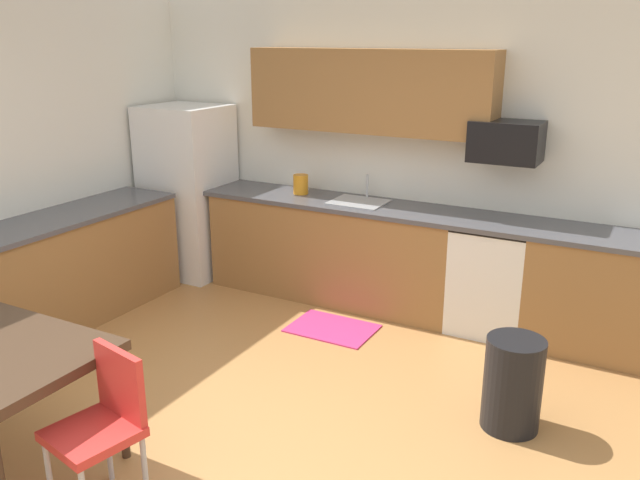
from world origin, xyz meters
The scene contains 17 objects.
ground_plane centered at (0.00, 0.00, 0.00)m, with size 12.00×12.00×0.00m, color #B77F47.
wall_back centered at (0.00, 2.65, 1.35)m, with size 5.80×0.10×2.70m, color silver.
cabinet_run_back centered at (-0.57, 2.30, 0.45)m, with size 2.35×0.60×0.90m, color olive.
cabinet_run_back_right centered at (1.80, 2.30, 0.45)m, with size 1.20×0.60×0.90m, color olive.
cabinet_run_left centered at (-2.30, 0.80, 0.45)m, with size 0.60×2.00×0.90m, color olive.
countertop_back centered at (0.00, 2.30, 0.92)m, with size 4.80×0.64×0.04m, color #4C4C51.
countertop_left centered at (-2.30, 0.80, 0.92)m, with size 0.64×2.00×0.04m, color #4C4C51.
upper_cabinets_back centered at (-0.30, 2.43, 1.90)m, with size 2.20×0.34×0.70m, color olive.
refrigerator centered at (-2.18, 2.22, 0.85)m, with size 0.76×0.70×1.70m, color white.
oven_range centered at (0.90, 2.30, 0.46)m, with size 0.60×0.60×0.91m.
microwave centered at (0.90, 2.40, 1.56)m, with size 0.54×0.36×0.32m, color black.
sink_basin centered at (-0.32, 2.30, 0.88)m, with size 0.48×0.40×0.14m, color #A5A8AD.
sink_faucet centered at (-0.32, 2.48, 1.04)m, with size 0.02×0.02×0.24m, color #B2B5BA.
chair_near_table centered at (-0.27, -0.79, 0.50)m, with size 0.47×0.47×0.85m.
trash_bin centered at (1.40, 0.92, 0.30)m, with size 0.36×0.36×0.60m, color black.
floor_mat centered at (-0.24, 1.65, 0.01)m, with size 0.70×0.50×0.01m, color #CC3372.
kettle centered at (-0.94, 2.35, 1.02)m, with size 0.14×0.14×0.20m, color orange.
Camera 1 is at (2.08, -2.81, 2.37)m, focal length 36.80 mm.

